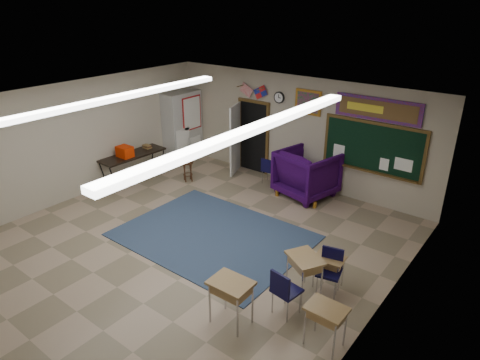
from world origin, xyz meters
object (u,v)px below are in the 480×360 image
Objects in this scene: student_desk_front_left at (304,273)px; student_desk_front_right at (329,270)px; folding_table at (134,166)px; wooden_stool at (188,171)px; wingback_armchair at (307,173)px.

student_desk_front_right is at bearing 90.80° from student_desk_front_left.
folding_table is at bearing -163.35° from student_desk_front_left.
folding_table is 1.56m from wooden_stool.
student_desk_front_left is 0.53m from student_desk_front_right.
wingback_armchair is 4.90m from folding_table.
student_desk_front_left is 1.38× the size of wooden_stool.
folding_table is (-4.39, -2.17, -0.19)m from wingback_armchair.
wooden_stool is (-5.42, 1.92, -0.05)m from student_desk_front_right.
student_desk_front_right is at bearing 138.25° from wingback_armchair.
folding_table is (-6.68, 1.02, 0.08)m from student_desk_front_right.
student_desk_front_right is (0.25, 0.45, -0.08)m from student_desk_front_left.
wingback_armchair reaches higher than student_desk_front_right.
student_desk_front_left reaches higher than student_desk_front_right.
folding_table reaches higher than student_desk_front_left.
wooden_stool is at bearing 34.44° from wingback_armchair.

